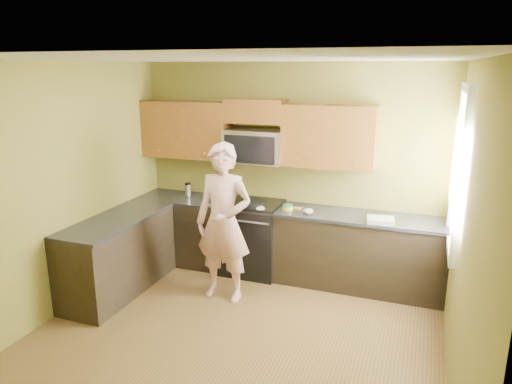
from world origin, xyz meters
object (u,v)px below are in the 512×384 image
at_px(microwave, 255,162).
at_px(frying_pan, 253,206).
at_px(butter_tub, 288,210).
at_px(travel_mug, 188,196).
at_px(stove, 252,237).
at_px(woman, 224,223).

relative_size(microwave, frying_pan, 1.75).
relative_size(butter_tub, travel_mug, 0.71).
xyz_separation_m(frying_pan, travel_mug, (-1.06, 0.27, -0.03)).
distance_m(stove, travel_mug, 1.07).
xyz_separation_m(microwave, frying_pan, (0.08, -0.29, -0.50)).
bearing_deg(stove, butter_tub, -8.01).
bearing_deg(stove, frying_pan, -62.81).
bearing_deg(butter_tub, stove, 171.99).
bearing_deg(stove, woman, -93.14).
relative_size(woman, frying_pan, 4.23).
xyz_separation_m(stove, microwave, (0.00, 0.12, 0.97)).
xyz_separation_m(stove, travel_mug, (-0.97, 0.11, 0.45)).
bearing_deg(woman, butter_tub, 53.71).
bearing_deg(travel_mug, butter_tub, -6.82).
xyz_separation_m(frying_pan, butter_tub, (0.42, 0.09, -0.03)).
relative_size(frying_pan, butter_tub, 3.45).
bearing_deg(travel_mug, woman, -43.73).
xyz_separation_m(woman, butter_tub, (0.55, 0.71, 0.00)).
height_order(stove, microwave, microwave).
bearing_deg(butter_tub, frying_pan, -168.06).
xyz_separation_m(stove, frying_pan, (0.08, -0.16, 0.47)).
height_order(butter_tub, travel_mug, travel_mug).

